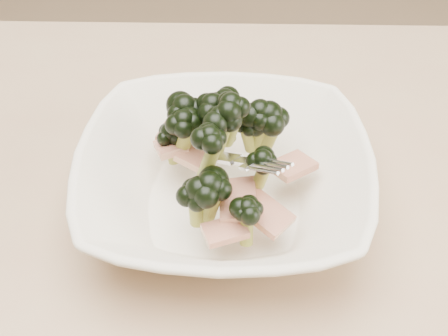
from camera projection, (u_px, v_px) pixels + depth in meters
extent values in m
cube|color=tan|center=(101.00, 247.00, 0.60)|extent=(1.20, 0.80, 0.04)
imported|color=#EEE2C9|center=(224.00, 181.00, 0.59)|extent=(0.28, 0.28, 0.07)
cylinder|color=olive|center=(248.00, 139.00, 0.61)|extent=(0.02, 0.02, 0.03)
ellipsoid|color=black|center=(249.00, 122.00, 0.60)|extent=(0.03, 0.03, 0.02)
cylinder|color=olive|center=(221.00, 135.00, 0.56)|extent=(0.02, 0.02, 0.04)
ellipsoid|color=black|center=(221.00, 117.00, 0.55)|extent=(0.03, 0.03, 0.03)
cylinder|color=olive|center=(185.00, 141.00, 0.59)|extent=(0.02, 0.02, 0.04)
ellipsoid|color=black|center=(184.00, 120.00, 0.57)|extent=(0.04, 0.04, 0.03)
cylinder|color=olive|center=(186.00, 132.00, 0.61)|extent=(0.02, 0.03, 0.05)
ellipsoid|color=black|center=(185.00, 107.00, 0.59)|extent=(0.04, 0.04, 0.03)
cylinder|color=olive|center=(171.00, 148.00, 0.62)|extent=(0.02, 0.02, 0.04)
ellipsoid|color=black|center=(170.00, 132.00, 0.60)|extent=(0.03, 0.03, 0.03)
cylinder|color=olive|center=(196.00, 210.00, 0.55)|extent=(0.01, 0.01, 0.03)
ellipsoid|color=black|center=(196.00, 193.00, 0.53)|extent=(0.03, 0.03, 0.03)
cylinder|color=olive|center=(210.00, 133.00, 0.62)|extent=(0.02, 0.02, 0.03)
ellipsoid|color=black|center=(210.00, 118.00, 0.61)|extent=(0.03, 0.03, 0.03)
cylinder|color=olive|center=(269.00, 137.00, 0.61)|extent=(0.03, 0.02, 0.04)
ellipsoid|color=black|center=(270.00, 116.00, 0.60)|extent=(0.04, 0.04, 0.03)
cylinder|color=olive|center=(210.00, 203.00, 0.54)|extent=(0.02, 0.02, 0.03)
ellipsoid|color=black|center=(210.00, 185.00, 0.53)|extent=(0.04, 0.04, 0.03)
cylinder|color=olive|center=(247.00, 226.00, 0.54)|extent=(0.01, 0.02, 0.04)
ellipsoid|color=black|center=(247.00, 208.00, 0.52)|extent=(0.03, 0.03, 0.02)
cylinder|color=olive|center=(259.00, 134.00, 0.61)|extent=(0.02, 0.02, 0.05)
ellipsoid|color=black|center=(260.00, 111.00, 0.59)|extent=(0.04, 0.04, 0.03)
cylinder|color=olive|center=(213.00, 129.00, 0.60)|extent=(0.02, 0.02, 0.05)
ellipsoid|color=black|center=(213.00, 105.00, 0.58)|extent=(0.04, 0.04, 0.03)
cylinder|color=olive|center=(231.00, 128.00, 0.57)|extent=(0.02, 0.02, 0.05)
ellipsoid|color=black|center=(231.00, 104.00, 0.55)|extent=(0.04, 0.04, 0.03)
cylinder|color=olive|center=(262.00, 175.00, 0.56)|extent=(0.02, 0.02, 0.03)
ellipsoid|color=black|center=(263.00, 159.00, 0.54)|extent=(0.03, 0.03, 0.02)
cylinder|color=olive|center=(210.00, 158.00, 0.54)|extent=(0.02, 0.01, 0.04)
ellipsoid|color=black|center=(210.00, 135.00, 0.53)|extent=(0.03, 0.03, 0.03)
cylinder|color=olive|center=(193.00, 138.00, 0.62)|extent=(0.02, 0.02, 0.03)
ellipsoid|color=black|center=(193.00, 120.00, 0.60)|extent=(0.04, 0.04, 0.03)
cylinder|color=olive|center=(225.00, 124.00, 0.62)|extent=(0.02, 0.02, 0.05)
ellipsoid|color=black|center=(225.00, 100.00, 0.60)|extent=(0.04, 0.04, 0.03)
cube|color=maroon|center=(238.00, 200.00, 0.55)|extent=(0.04, 0.05, 0.02)
cube|color=maroon|center=(198.00, 148.00, 0.61)|extent=(0.05, 0.06, 0.02)
cube|color=maroon|center=(292.00, 166.00, 0.59)|extent=(0.05, 0.05, 0.01)
cube|color=maroon|center=(262.00, 210.00, 0.55)|extent=(0.06, 0.06, 0.02)
cube|color=maroon|center=(183.00, 137.00, 0.63)|extent=(0.06, 0.05, 0.02)
cube|color=maroon|center=(171.00, 147.00, 0.61)|extent=(0.04, 0.04, 0.02)
cube|color=maroon|center=(225.00, 231.00, 0.53)|extent=(0.04, 0.04, 0.01)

